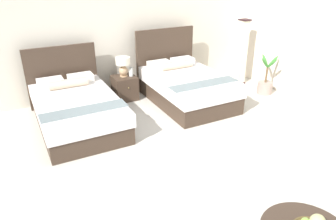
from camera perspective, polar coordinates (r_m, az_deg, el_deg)
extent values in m
cube|color=beige|center=(4.74, 2.89, -8.89)|extent=(10.25, 9.81, 0.02)
cube|color=beige|center=(6.91, -10.36, 14.28)|extent=(10.25, 0.12, 2.79)
cube|color=beige|center=(6.67, 27.32, 11.60)|extent=(0.12, 5.41, 2.79)
cube|color=#3E2E23|center=(5.78, -15.81, -1.39)|extent=(1.29, 2.12, 0.31)
cube|color=white|center=(5.67, -16.13, 1.06)|extent=(1.33, 2.16, 0.23)
cube|color=#3E2E23|center=(6.62, -18.44, 5.81)|extent=(1.36, 0.07, 1.20)
cube|color=white|center=(6.30, -20.45, 4.66)|extent=(0.46, 0.30, 0.14)
cube|color=white|center=(6.39, -15.48, 5.60)|extent=(0.46, 0.30, 0.14)
cylinder|color=beige|center=(6.11, -17.52, 4.53)|extent=(0.71, 0.15, 0.15)
cube|color=slate|center=(5.10, -14.81, -0.04)|extent=(1.34, 0.34, 0.01)
cube|color=#3E2E23|center=(6.52, 3.60, 2.73)|extent=(1.31, 1.97, 0.34)
cube|color=white|center=(6.41, 3.67, 5.18)|extent=(1.35, 2.01, 0.26)
cube|color=#3E2E23|center=(7.19, -0.52, 9.20)|extent=(1.38, 0.07, 1.35)
cube|color=white|center=(6.82, -1.55, 8.20)|extent=(0.47, 0.30, 0.14)
cube|color=white|center=(7.08, 2.66, 8.82)|extent=(0.47, 0.30, 0.14)
cylinder|color=beige|center=(6.74, 1.57, 8.04)|extent=(0.72, 0.15, 0.15)
cube|color=slate|center=(5.92, 6.56, 4.73)|extent=(1.36, 0.33, 0.01)
cube|color=#3E2E23|center=(6.72, -7.79, 3.98)|extent=(0.47, 0.45, 0.50)
sphere|color=tan|center=(6.48, -7.10, 3.95)|extent=(0.02, 0.02, 0.02)
cylinder|color=tan|center=(6.65, -7.98, 6.13)|extent=(0.16, 0.16, 0.02)
ellipsoid|color=tan|center=(6.61, -8.04, 7.02)|extent=(0.18, 0.18, 0.20)
cylinder|color=#99844C|center=(6.58, -8.10, 8.00)|extent=(0.02, 0.02, 0.04)
cylinder|color=#F1E7CC|center=(6.55, -8.15, 8.77)|extent=(0.30, 0.30, 0.15)
cylinder|color=silver|center=(6.62, -6.70, 6.80)|extent=(0.09, 0.09, 0.17)
torus|color=silver|center=(6.59, -6.74, 7.56)|extent=(0.09, 0.09, 0.01)
cube|color=#2F191D|center=(7.85, 12.63, 4.88)|extent=(0.22, 0.22, 0.03)
cube|color=#F0ECC5|center=(7.63, 13.15, 10.09)|extent=(0.18, 0.18, 1.45)
cube|color=#2F191D|center=(7.48, 13.71, 15.53)|extent=(0.22, 0.22, 0.02)
cylinder|color=gray|center=(7.32, 17.03, 3.86)|extent=(0.32, 0.32, 0.26)
cylinder|color=brown|center=(7.22, 17.33, 6.08)|extent=(0.04, 0.04, 0.34)
ellipsoid|color=#3E8335|center=(7.25, 18.38, 8.28)|extent=(0.33, 0.09, 0.25)
ellipsoid|color=#3E8335|center=(7.21, 17.10, 8.49)|extent=(0.07, 0.24, 0.28)
ellipsoid|color=#3E8335|center=(7.06, 17.07, 8.15)|extent=(0.25, 0.08, 0.27)
ellipsoid|color=#3E8335|center=(7.06, 18.27, 8.02)|extent=(0.06, 0.27, 0.28)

